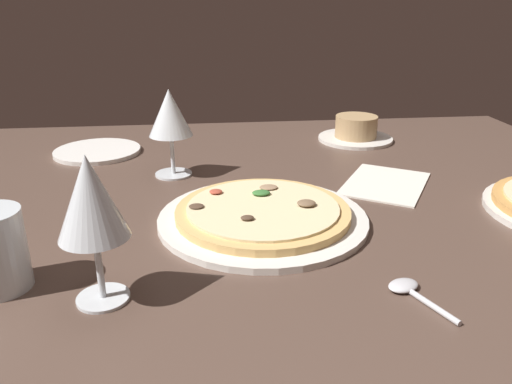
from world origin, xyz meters
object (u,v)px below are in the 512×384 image
at_px(wine_glass_far, 91,202).
at_px(paper_menu, 385,184).
at_px(wine_glass_near, 170,115).
at_px(side_plate, 97,151).
at_px(spoon, 410,290).
at_px(pizza_main, 263,215).
at_px(ramekin_on_saucer, 356,131).

distance_m(wine_glass_far, paper_menu, 0.57).
distance_m(wine_glass_near, paper_menu, 0.42).
xyz_separation_m(wine_glass_near, paper_menu, (0.39, -0.10, -0.12)).
relative_size(wine_glass_far, side_plate, 0.94).
distance_m(side_plate, paper_menu, 0.62).
height_order(paper_menu, spoon, spoon).
xyz_separation_m(side_plate, spoon, (0.47, -0.62, 0.00)).
relative_size(wine_glass_near, side_plate, 0.89).
distance_m(pizza_main, wine_glass_far, 0.30).
relative_size(ramekin_on_saucer, side_plate, 0.95).
distance_m(ramekin_on_saucer, wine_glass_far, 0.80).
distance_m(wine_glass_near, side_plate, 0.27).
xyz_separation_m(pizza_main, spoon, (0.15, -0.22, -0.01)).
height_order(pizza_main, ramekin_on_saucer, ramekin_on_saucer).
height_order(pizza_main, wine_glass_near, wine_glass_near).
bearing_deg(pizza_main, spoon, -56.10).
relative_size(wine_glass_far, wine_glass_near, 1.05).
bearing_deg(paper_menu, side_plate, -172.63).
relative_size(pizza_main, spoon, 3.28).
xyz_separation_m(wine_glass_near, spoon, (0.29, -0.45, -0.11)).
bearing_deg(ramekin_on_saucer, pizza_main, -122.54).
relative_size(ramekin_on_saucer, wine_glass_far, 1.01).
relative_size(ramekin_on_saucer, spoon, 1.80).
height_order(ramekin_on_saucer, spoon, ramekin_on_saucer).
height_order(side_plate, paper_menu, side_plate).
bearing_deg(pizza_main, wine_glass_near, 122.16).
bearing_deg(ramekin_on_saucer, side_plate, -176.17).
distance_m(side_plate, spoon, 0.77).
xyz_separation_m(paper_menu, spoon, (-0.10, -0.36, 0.00)).
bearing_deg(spoon, wine_glass_far, 175.54).
bearing_deg(pizza_main, side_plate, 128.90).
bearing_deg(wine_glass_near, side_plate, 136.65).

